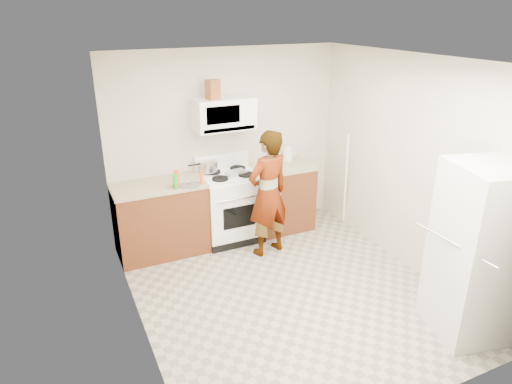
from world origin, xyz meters
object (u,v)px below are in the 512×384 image
microwave (224,114)px  person (268,194)px  kettle (288,155)px  fridge (481,252)px  gas_range (230,205)px  saucepan (208,166)px

microwave → person: 1.17m
person → kettle: 1.03m
microwave → person: microwave is taller
fridge → gas_range: bearing=130.5°
fridge → saucepan: (-1.62, 2.92, 0.17)m
gas_range → person: 0.72m
person → saucepan: (-0.52, 0.73, 0.21)m
saucepan → fridge: bearing=-61.0°
fridge → person: bearing=130.5°
person → fridge: size_ratio=0.95×
microwave → fridge: size_ratio=0.45×
gas_range → saucepan: (-0.23, 0.16, 0.54)m
gas_range → person: person is taller
kettle → person: bearing=-144.2°
microwave → fridge: 3.32m
microwave → fridge: bearing=-64.3°
microwave → gas_range: bearing=-90.0°
gas_range → fridge: fridge is taller
person → kettle: person is taller
person → fridge: 2.46m
saucepan → kettle: bearing=0.7°
microwave → person: bearing=-67.6°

